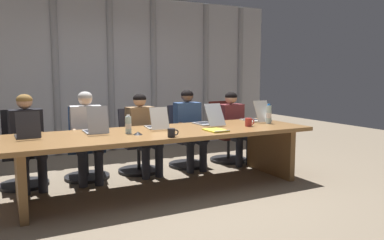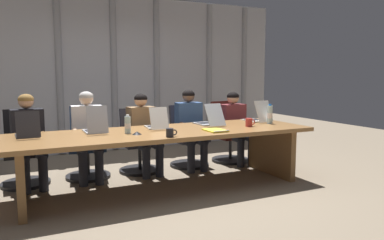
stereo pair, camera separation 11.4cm
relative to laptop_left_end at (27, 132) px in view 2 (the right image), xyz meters
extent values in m
plane|color=#7F705B|center=(1.52, -0.20, -0.78)|extent=(13.74, 13.74, 0.00)
cube|color=olive|center=(1.52, -0.20, -0.08)|extent=(3.74, 1.13, 0.05)
cube|color=black|center=(1.52, -0.20, -0.15)|extent=(3.18, 0.10, 0.06)
cube|color=brown|center=(-0.10, -0.20, -0.44)|extent=(0.08, 0.96, 0.67)
cube|color=brown|center=(3.14, -0.20, -0.44)|extent=(0.08, 0.96, 0.67)
cube|color=#B2B2B7|center=(1.52, 2.49, 0.63)|extent=(6.87, 0.10, 2.83)
cylinder|color=gray|center=(0.62, 2.43, 0.63)|extent=(0.12, 0.12, 2.78)
cylinder|color=gray|center=(1.58, 2.43, 0.63)|extent=(0.12, 0.12, 2.78)
cylinder|color=gray|center=(2.41, 2.43, 0.63)|extent=(0.12, 0.12, 2.78)
cylinder|color=gray|center=(3.56, 2.43, 0.63)|extent=(0.12, 0.12, 2.78)
cylinder|color=gray|center=(4.41, 2.43, 0.63)|extent=(0.12, 0.12, 2.78)
cube|color=#2D2D33|center=(0.00, 0.06, -0.05)|extent=(0.25, 0.31, 0.02)
cube|color=black|center=(0.00, 0.08, -0.04)|extent=(0.21, 0.17, 0.00)
cube|color=#2D2D33|center=(0.00, -0.13, 0.10)|extent=(0.24, 0.09, 0.28)
cube|color=black|center=(0.00, -0.12, 0.10)|extent=(0.22, 0.08, 0.25)
cube|color=#A8ADB7|center=(0.73, 0.06, -0.05)|extent=(0.24, 0.34, 0.02)
cube|color=black|center=(0.73, 0.08, -0.04)|extent=(0.20, 0.19, 0.00)
cube|color=#A8ADB7|center=(0.73, -0.15, 0.11)|extent=(0.23, 0.09, 0.31)
cube|color=black|center=(0.73, -0.14, 0.12)|extent=(0.21, 0.08, 0.28)
cube|color=beige|center=(1.51, 0.08, -0.05)|extent=(0.26, 0.33, 0.02)
cube|color=black|center=(1.51, 0.10, -0.04)|extent=(0.21, 0.19, 0.00)
cube|color=beige|center=(1.48, -0.14, 0.09)|extent=(0.24, 0.16, 0.26)
cube|color=black|center=(1.48, -0.13, 0.09)|extent=(0.21, 0.14, 0.24)
cube|color=#A8ADB7|center=(2.25, 0.09, -0.05)|extent=(0.25, 0.34, 0.02)
cube|color=black|center=(2.25, 0.12, -0.04)|extent=(0.21, 0.19, 0.00)
cube|color=#A8ADB7|center=(2.26, -0.16, 0.10)|extent=(0.25, 0.17, 0.28)
cube|color=black|center=(2.26, -0.15, 0.10)|extent=(0.22, 0.15, 0.25)
cube|color=beige|center=(3.06, 0.11, -0.05)|extent=(0.24, 0.34, 0.02)
cube|color=black|center=(3.06, 0.13, -0.04)|extent=(0.20, 0.19, 0.00)
cube|color=beige|center=(3.06, -0.13, 0.11)|extent=(0.24, 0.15, 0.30)
cube|color=black|center=(3.06, -0.13, 0.11)|extent=(0.21, 0.13, 0.26)
cube|color=black|center=(-0.03, 0.71, -0.36)|extent=(0.50, 0.50, 0.08)
cube|color=black|center=(-0.04, 0.93, -0.07)|extent=(0.44, 0.13, 0.50)
cylinder|color=#262628|center=(-0.03, 0.71, -0.57)|extent=(0.05, 0.05, 0.34)
cylinder|color=black|center=(-0.03, 0.71, -0.76)|extent=(0.60, 0.60, 0.04)
cube|color=navy|center=(0.76, 0.71, -0.36)|extent=(0.55, 0.55, 0.08)
cube|color=navy|center=(0.79, 0.93, -0.07)|extent=(0.44, 0.18, 0.50)
cylinder|color=#262628|center=(0.76, 0.71, -0.57)|extent=(0.05, 0.05, 0.34)
cylinder|color=black|center=(0.76, 0.71, -0.76)|extent=(0.60, 0.60, 0.04)
cube|color=#2D2D38|center=(1.50, 0.71, -0.36)|extent=(0.49, 0.49, 0.08)
cube|color=#2D2D38|center=(1.49, 0.93, -0.09)|extent=(0.43, 0.12, 0.45)
cylinder|color=#262628|center=(1.50, 0.71, -0.57)|extent=(0.05, 0.05, 0.34)
cylinder|color=black|center=(1.50, 0.71, -0.76)|extent=(0.60, 0.60, 0.04)
cube|color=#2D2D38|center=(2.29, 0.71, -0.36)|extent=(0.51, 0.51, 0.08)
cube|color=#2D2D38|center=(2.28, 0.93, -0.08)|extent=(0.44, 0.15, 0.47)
cylinder|color=#262628|center=(2.29, 0.71, -0.57)|extent=(0.05, 0.05, 0.34)
cylinder|color=black|center=(2.29, 0.71, -0.76)|extent=(0.60, 0.60, 0.04)
cube|color=#511E19|center=(3.03, 0.71, -0.36)|extent=(0.50, 0.50, 0.08)
cube|color=#511E19|center=(3.03, 0.93, -0.07)|extent=(0.44, 0.14, 0.50)
cylinder|color=#262628|center=(3.03, 0.71, -0.57)|extent=(0.05, 0.05, 0.34)
cylinder|color=black|center=(3.03, 0.71, -0.76)|extent=(0.60, 0.60, 0.04)
cube|color=black|center=(0.02, 0.69, -0.06)|extent=(0.40, 0.26, 0.51)
sphere|color=tan|center=(0.02, 0.69, 0.29)|extent=(0.19, 0.19, 0.19)
ellipsoid|color=olive|center=(0.02, 0.69, 0.31)|extent=(0.19, 0.19, 0.14)
cylinder|color=black|center=(0.18, 0.71, 0.00)|extent=(0.08, 0.14, 0.27)
cylinder|color=tan|center=(0.20, 0.50, -0.11)|extent=(0.09, 0.30, 0.06)
cylinder|color=black|center=(-0.14, 0.68, 0.00)|extent=(0.08, 0.14, 0.27)
cylinder|color=tan|center=(-0.12, 0.47, -0.11)|extent=(0.09, 0.30, 0.06)
cylinder|color=#262833|center=(0.14, 0.50, -0.35)|extent=(0.17, 0.41, 0.13)
cylinder|color=#262833|center=(0.16, 0.32, -0.56)|extent=(0.11, 0.11, 0.44)
cylinder|color=#262833|center=(-0.06, 0.48, -0.35)|extent=(0.17, 0.41, 0.13)
cylinder|color=#262833|center=(-0.04, 0.30, -0.56)|extent=(0.11, 0.11, 0.44)
cube|color=silver|center=(0.76, 0.69, -0.05)|extent=(0.42, 0.25, 0.53)
sphere|color=beige|center=(0.76, 0.69, 0.31)|extent=(0.19, 0.19, 0.19)
ellipsoid|color=#B2ADA8|center=(0.76, 0.69, 0.33)|extent=(0.19, 0.19, 0.14)
cylinder|color=silver|center=(0.93, 0.68, 0.02)|extent=(0.08, 0.14, 0.27)
cylinder|color=beige|center=(0.91, 0.47, -0.10)|extent=(0.09, 0.30, 0.06)
cylinder|color=silver|center=(0.59, 0.71, 0.02)|extent=(0.08, 0.14, 0.27)
cylinder|color=beige|center=(0.57, 0.50, -0.10)|extent=(0.09, 0.30, 0.06)
cylinder|color=#262833|center=(0.84, 0.48, -0.35)|extent=(0.16, 0.41, 0.13)
cylinder|color=#262833|center=(0.83, 0.31, -0.56)|extent=(0.11, 0.11, 0.44)
cylinder|color=#262833|center=(0.64, 0.50, -0.35)|extent=(0.16, 0.41, 0.13)
cylinder|color=#262833|center=(0.63, 0.32, -0.56)|extent=(0.11, 0.11, 0.44)
cube|color=olive|center=(1.52, 0.69, -0.08)|extent=(0.39, 0.25, 0.48)
sphere|color=tan|center=(1.52, 0.69, 0.26)|extent=(0.18, 0.18, 0.18)
ellipsoid|color=black|center=(1.52, 0.69, 0.29)|extent=(0.19, 0.19, 0.14)
cylinder|color=olive|center=(1.68, 0.71, -0.02)|extent=(0.08, 0.14, 0.27)
cylinder|color=tan|center=(1.70, 0.50, -0.14)|extent=(0.09, 0.30, 0.06)
cylinder|color=olive|center=(1.37, 0.68, -0.02)|extent=(0.08, 0.14, 0.27)
cylinder|color=tan|center=(1.39, 0.47, -0.14)|extent=(0.09, 0.30, 0.06)
cylinder|color=#262833|center=(1.64, 0.50, -0.35)|extent=(0.17, 0.41, 0.13)
cylinder|color=#262833|center=(1.66, 0.32, -0.56)|extent=(0.11, 0.11, 0.44)
cylinder|color=#262833|center=(1.44, 0.48, -0.35)|extent=(0.17, 0.41, 0.13)
cylinder|color=#262833|center=(1.46, 0.30, -0.56)|extent=(0.11, 0.11, 0.44)
cube|color=#335184|center=(2.27, 0.69, -0.06)|extent=(0.40, 0.25, 0.52)
sphere|color=brown|center=(2.27, 0.69, 0.30)|extent=(0.19, 0.19, 0.19)
ellipsoid|color=black|center=(2.27, 0.69, 0.32)|extent=(0.19, 0.19, 0.14)
cylinder|color=#335184|center=(2.43, 0.68, 0.01)|extent=(0.08, 0.14, 0.27)
cylinder|color=brown|center=(2.41, 0.47, -0.10)|extent=(0.09, 0.30, 0.06)
cylinder|color=#335184|center=(2.11, 0.71, 0.01)|extent=(0.08, 0.14, 0.27)
cylinder|color=brown|center=(2.09, 0.50, -0.10)|extent=(0.09, 0.30, 0.06)
cylinder|color=#262833|center=(2.35, 0.48, -0.35)|extent=(0.16, 0.41, 0.13)
cylinder|color=#262833|center=(2.34, 0.31, -0.56)|extent=(0.11, 0.11, 0.44)
cylinder|color=#262833|center=(2.15, 0.50, -0.35)|extent=(0.16, 0.41, 0.13)
cylinder|color=#262833|center=(2.14, 0.32, -0.56)|extent=(0.11, 0.11, 0.44)
cube|color=brown|center=(3.06, 0.69, -0.08)|extent=(0.39, 0.23, 0.47)
sphere|color=tan|center=(3.06, 0.69, 0.25)|extent=(0.19, 0.19, 0.19)
ellipsoid|color=black|center=(3.06, 0.69, 0.28)|extent=(0.20, 0.20, 0.14)
cylinder|color=brown|center=(3.22, 0.70, -0.04)|extent=(0.07, 0.14, 0.27)
cylinder|color=tan|center=(3.23, 0.49, -0.16)|extent=(0.07, 0.30, 0.06)
cylinder|color=brown|center=(2.90, 0.69, -0.04)|extent=(0.07, 0.14, 0.27)
cylinder|color=tan|center=(2.90, 0.48, -0.16)|extent=(0.07, 0.30, 0.06)
cylinder|color=#262833|center=(3.16, 0.50, -0.35)|extent=(0.14, 0.40, 0.13)
cylinder|color=#262833|center=(3.17, 0.32, -0.56)|extent=(0.11, 0.11, 0.44)
cylinder|color=#262833|center=(2.96, 0.49, -0.35)|extent=(0.14, 0.40, 0.13)
cylinder|color=#262833|center=(2.97, 0.31, -0.56)|extent=(0.11, 0.11, 0.44)
cylinder|color=silver|center=(3.10, -0.21, 0.07)|extent=(0.07, 0.07, 0.25)
cylinder|color=white|center=(3.10, -0.21, 0.06)|extent=(0.08, 0.08, 0.08)
cylinder|color=blue|center=(3.10, -0.21, 0.21)|extent=(0.04, 0.04, 0.02)
cylinder|color=silver|center=(1.07, -0.20, 0.04)|extent=(0.07, 0.07, 0.20)
cylinder|color=white|center=(1.07, -0.20, 0.03)|extent=(0.07, 0.07, 0.06)
cylinder|color=white|center=(1.07, -0.20, 0.15)|extent=(0.04, 0.04, 0.02)
cylinder|color=black|center=(1.41, -0.66, -0.01)|extent=(0.08, 0.08, 0.10)
torus|color=black|center=(1.46, -0.66, -0.01)|extent=(0.07, 0.01, 0.07)
cylinder|color=#B2332D|center=(2.67, -0.34, 0.00)|extent=(0.09, 0.09, 0.11)
torus|color=#B2332D|center=(2.72, -0.34, 0.00)|extent=(0.08, 0.01, 0.08)
cone|color=black|center=(1.14, -0.34, -0.04)|extent=(0.11, 0.11, 0.03)
cube|color=yellow|center=(2.07, -0.49, -0.05)|extent=(0.22, 0.30, 0.02)
cylinder|color=silver|center=(2.07, -0.64, -0.04)|extent=(0.21, 0.01, 0.01)
camera|label=1|loc=(-0.23, -4.38, 0.63)|focal=35.10mm
camera|label=2|loc=(-0.13, -4.43, 0.63)|focal=35.10mm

